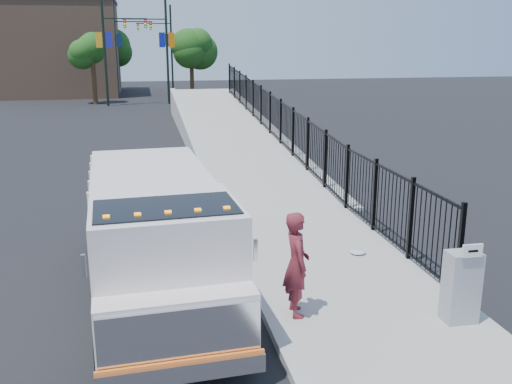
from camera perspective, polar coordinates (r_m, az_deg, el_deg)
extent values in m
plane|color=black|center=(12.10, -0.57, -8.38)|extent=(120.00, 120.00, 0.00)
cube|color=#9E998E|center=(10.85, 11.71, -11.24)|extent=(3.55, 12.00, 0.12)
cube|color=#ADAAA3|center=(10.29, 1.55, -12.30)|extent=(0.30, 12.00, 0.16)
cube|color=#9E998E|center=(27.66, -2.41, 4.97)|extent=(3.95, 24.06, 3.19)
cube|color=black|center=(23.91, 2.45, 5.58)|extent=(0.10, 28.00, 1.80)
cube|color=black|center=(11.37, -9.91, -7.34)|extent=(1.33, 6.46, 0.21)
cube|color=white|center=(9.02, -8.93, -6.91)|extent=(2.34, 2.21, 1.89)
cube|color=white|center=(8.15, -7.89, -13.01)|extent=(2.25, 0.79, 0.94)
cube|color=silver|center=(7.84, -7.56, -14.18)|extent=(2.17, 0.21, 0.80)
cube|color=silver|center=(8.02, -7.37, -17.39)|extent=(2.27, 0.31, 0.26)
cube|color=orange|center=(7.94, -7.41, -16.53)|extent=(2.26, 0.18, 0.06)
cube|color=black|center=(8.60, -8.91, -3.97)|extent=(2.15, 1.35, 0.80)
cube|color=white|center=(12.23, -10.62, -1.11)|extent=(2.50, 4.09, 1.60)
cube|color=silver|center=(7.96, -16.85, -7.12)|extent=(0.06, 0.06, 0.33)
cube|color=silver|center=(8.18, -0.06, -5.84)|extent=(0.06, 0.06, 0.33)
cube|color=orange|center=(8.13, -14.74, -2.48)|extent=(0.10, 0.08, 0.06)
cube|color=orange|center=(8.14, -11.75, -2.28)|extent=(0.10, 0.08, 0.06)
cube|color=orange|center=(8.17, -8.78, -2.07)|extent=(0.10, 0.08, 0.06)
cube|color=orange|center=(8.22, -5.84, -1.87)|extent=(0.10, 0.08, 0.06)
cube|color=orange|center=(8.29, -2.94, -1.66)|extent=(0.10, 0.08, 0.06)
cylinder|color=black|center=(8.82, -14.82, -14.92)|extent=(0.36, 0.96, 0.94)
cylinder|color=black|center=(8.99, -1.73, -13.78)|extent=(0.36, 0.96, 0.94)
cylinder|color=black|center=(13.04, -14.96, -4.91)|extent=(0.36, 0.96, 0.94)
cylinder|color=black|center=(13.16, -6.29, -4.30)|extent=(0.36, 0.96, 0.94)
cylinder|color=black|center=(14.03, -14.98, -3.51)|extent=(0.36, 0.96, 0.94)
cylinder|color=black|center=(14.13, -6.93, -2.95)|extent=(0.36, 0.96, 0.94)
imported|color=maroon|center=(9.93, 4.07, -7.19)|extent=(0.46, 0.69, 1.87)
cube|color=gray|center=(10.39, 19.82, -8.91)|extent=(0.55, 0.40, 1.25)
cube|color=white|center=(9.95, 20.84, -5.51)|extent=(0.35, 0.04, 0.22)
ellipsoid|color=silver|center=(13.14, 10.13, -5.90)|extent=(0.36, 0.36, 0.09)
cylinder|color=black|center=(44.43, -14.90, 13.45)|extent=(0.18, 0.18, 8.00)
cube|color=black|center=(44.39, -12.95, 16.54)|extent=(3.20, 0.08, 0.08)
cube|color=black|center=(44.37, -10.99, 16.19)|extent=(0.18, 0.22, 0.60)
cube|color=#1B1CA1|center=(44.40, -14.50, 14.51)|extent=(0.45, 0.04, 1.10)
cube|color=orange|center=(44.44, -15.43, 14.45)|extent=(0.45, 0.04, 1.10)
cylinder|color=black|center=(45.14, -8.88, 13.78)|extent=(0.18, 0.18, 8.00)
cube|color=black|center=(45.12, -11.11, 16.61)|extent=(3.20, 0.08, 0.08)
cube|color=black|center=(45.11, -12.99, 16.07)|extent=(0.18, 0.22, 0.60)
cube|color=orange|center=(45.16, -8.46, 14.81)|extent=(0.45, 0.04, 1.10)
cube|color=navy|center=(45.12, -9.38, 14.78)|extent=(0.45, 0.04, 1.10)
cylinder|color=black|center=(51.48, -13.86, 13.66)|extent=(0.18, 0.18, 8.00)
cube|color=black|center=(51.46, -12.18, 16.32)|extent=(3.20, 0.08, 0.08)
cube|color=black|center=(51.46, -10.49, 16.01)|extent=(0.18, 0.22, 0.60)
cube|color=navy|center=(51.46, -13.52, 14.57)|extent=(0.45, 0.04, 1.10)
cube|color=gold|center=(51.49, -14.32, 14.52)|extent=(0.45, 0.04, 1.10)
cylinder|color=black|center=(56.64, -8.44, 14.00)|extent=(0.18, 0.18, 8.00)
cube|color=black|center=(56.59, -10.21, 16.26)|extent=(3.20, 0.08, 0.08)
cube|color=black|center=(56.57, -11.71, 15.84)|extent=(0.18, 0.22, 0.60)
cube|color=#EC5407|center=(56.66, -8.10, 14.82)|extent=(0.45, 0.04, 1.10)
cube|color=#1B239E|center=(56.62, -8.83, 14.80)|extent=(0.45, 0.04, 1.10)
cylinder|color=#382314|center=(46.09, -15.86, 10.43)|extent=(0.36, 0.36, 3.20)
sphere|color=#194714|center=(45.99, -16.08, 13.41)|extent=(2.31, 2.31, 2.31)
cylinder|color=#382314|center=(50.49, -6.42, 11.24)|extent=(0.36, 0.36, 3.20)
sphere|color=#194714|center=(50.40, -6.50, 13.97)|extent=(2.84, 2.84, 2.84)
cylinder|color=#382314|center=(59.40, -13.91, 11.45)|extent=(0.36, 0.36, 3.20)
sphere|color=#194714|center=(59.32, -14.05, 13.76)|extent=(3.35, 3.35, 3.35)
cube|color=#8C664C|center=(55.36, -19.01, 13.35)|extent=(10.00, 10.00, 8.00)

